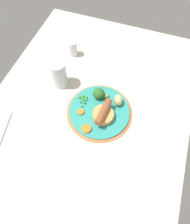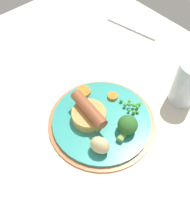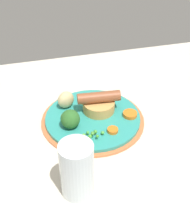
% 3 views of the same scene
% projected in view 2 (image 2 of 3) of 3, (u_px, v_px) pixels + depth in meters
% --- Properties ---
extents(dining_table, '(1.10, 0.80, 0.03)m').
position_uv_depth(dining_table, '(114.00, 114.00, 0.64)').
color(dining_table, beige).
rests_on(dining_table, ground).
extents(dinner_plate, '(0.26, 0.26, 0.01)m').
position_uv_depth(dinner_plate, '(102.00, 121.00, 0.61)').
color(dinner_plate, '#CC6B3D').
rests_on(dinner_plate, dining_table).
extents(sausage_pudding, '(0.11, 0.08, 0.05)m').
position_uv_depth(sausage_pudding, '(89.00, 114.00, 0.58)').
color(sausage_pudding, tan).
rests_on(sausage_pudding, dinner_plate).
extents(pea_pile, '(0.05, 0.04, 0.02)m').
position_uv_depth(pea_pile, '(132.00, 106.00, 0.61)').
color(pea_pile, green).
rests_on(pea_pile, dinner_plate).
extents(broccoli_floret_far, '(0.05, 0.06, 0.05)m').
position_uv_depth(broccoli_floret_far, '(127.00, 126.00, 0.56)').
color(broccoli_floret_far, '#2D6628').
rests_on(broccoli_floret_far, dinner_plate).
extents(potato_chunk_0, '(0.05, 0.05, 0.04)m').
position_uv_depth(potato_chunk_0, '(100.00, 145.00, 0.53)').
color(potato_chunk_0, '#CCB77F').
rests_on(potato_chunk_0, dinner_plate).
extents(carrot_slice_0, '(0.04, 0.04, 0.01)m').
position_uv_depth(carrot_slice_0, '(113.00, 96.00, 0.63)').
color(carrot_slice_0, orange).
rests_on(carrot_slice_0, dinner_plate).
extents(carrot_slice_5, '(0.05, 0.05, 0.01)m').
position_uv_depth(carrot_slice_5, '(84.00, 92.00, 0.64)').
color(carrot_slice_5, orange).
rests_on(carrot_slice_5, dinner_plate).
extents(fork, '(0.18, 0.05, 0.01)m').
position_uv_depth(fork, '(131.00, 28.00, 0.81)').
color(fork, silver).
rests_on(fork, dining_table).
extents(drinking_glass, '(0.07, 0.07, 0.12)m').
position_uv_depth(drinking_glass, '(187.00, 84.00, 0.60)').
color(drinking_glass, silver).
rests_on(drinking_glass, dining_table).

